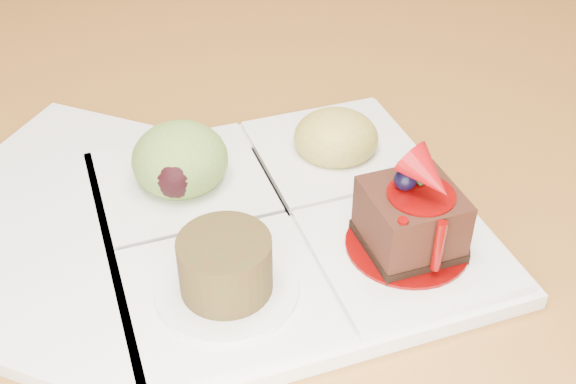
{
  "coord_description": "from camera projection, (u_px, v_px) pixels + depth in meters",
  "views": [
    {
      "loc": [
        0.02,
        -0.68,
        1.11
      ],
      "look_at": [
        0.01,
        -0.26,
        0.79
      ],
      "focal_mm": 45.0,
      "sensor_mm": 36.0,
      "label": 1
    }
  ],
  "objects": [
    {
      "name": "dining_table",
      "position": [
        290.0,
        118.0,
        0.79
      ],
      "size": [
        1.0,
        1.8,
        0.75
      ],
      "color": "#9D5F28",
      "rests_on": "ground"
    },
    {
      "name": "second_plate",
      "position": [
        95.0,
        229.0,
        0.54
      ],
      "size": [
        0.34,
        0.34,
        0.01
      ],
      "primitive_type": "cube",
      "rotation": [
        0.0,
        0.0,
        -0.35
      ],
      "color": "white",
      "rests_on": "dining_table"
    },
    {
      "name": "sampler_plate",
      "position": [
        284.0,
        204.0,
        0.54
      ],
      "size": [
        0.35,
        0.35,
        0.1
      ],
      "rotation": [
        0.0,
        0.0,
        0.37
      ],
      "color": "white",
      "rests_on": "dining_table"
    }
  ]
}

